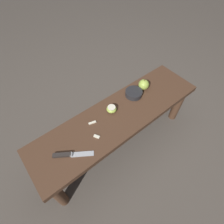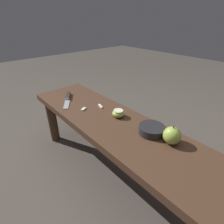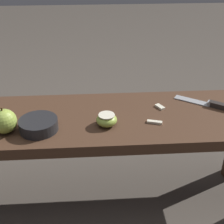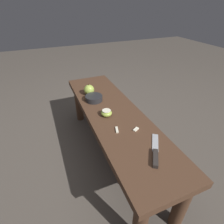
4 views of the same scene
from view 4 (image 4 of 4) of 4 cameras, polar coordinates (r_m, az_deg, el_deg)
The scene contains 8 objects.
ground_plane at distance 1.46m, azimuth 0.41°, elevation -13.78°, with size 8.00×8.00×0.00m, color #4C443D.
wooden_bench at distance 1.23m, azimuth 0.47°, elevation -3.04°, with size 1.32×0.36×0.41m.
knife at distance 0.91m, azimuth 13.99°, elevation -13.06°, with size 0.22×0.16×0.02m.
apple_whole at distance 1.41m, azimuth -7.51°, elevation 7.19°, with size 0.08×0.08×0.09m.
apple_cut at distance 1.14m, azimuth -1.81°, elevation -0.28°, with size 0.07×0.07×0.04m.
apple_slice_near_knife at distance 1.04m, azimuth 7.80°, elevation -5.65°, with size 0.04×0.04×0.01m.
apple_slice_center at distance 1.03m, azimuth 1.61°, elevation -5.82°, with size 0.05×0.03×0.01m.
bowl at distance 1.33m, azimuth -5.94°, elevation 4.54°, with size 0.13×0.13×0.04m.
Camera 4 is at (-0.92, 0.39, 1.07)m, focal length 28.00 mm.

